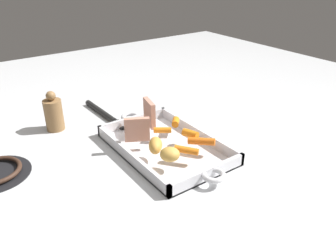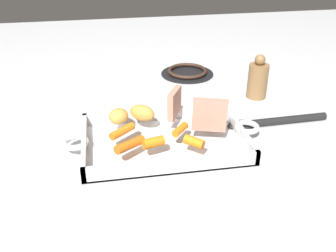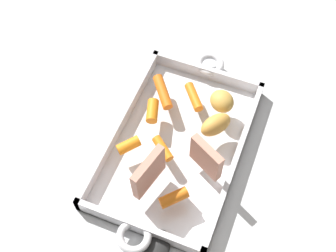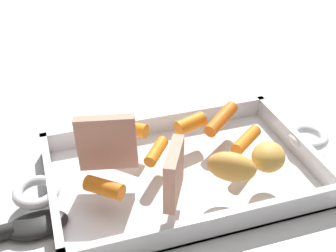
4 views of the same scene
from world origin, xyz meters
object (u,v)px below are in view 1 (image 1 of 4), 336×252
(baby_carrot_northwest, at_px, (132,124))
(baby_carrot_southeast, at_px, (176,122))
(potato_halved, at_px, (170,154))
(roast_slice_outer, at_px, (149,113))
(baby_carrot_long, at_px, (201,141))
(potato_corner, at_px, (155,145))
(roast_slice_thin, at_px, (137,130))
(serving_spoon, at_px, (108,117))
(baby_carrot_center_right, at_px, (163,130))
(baby_carrot_short, at_px, (185,151))
(roasting_dish, at_px, (166,146))
(baby_carrot_southwest, at_px, (190,134))
(pepper_mill, at_px, (54,114))

(baby_carrot_northwest, relative_size, baby_carrot_southeast, 1.17)
(potato_halved, bearing_deg, roast_slice_outer, 161.16)
(baby_carrot_long, relative_size, potato_corner, 1.15)
(roast_slice_thin, relative_size, serving_spoon, 0.26)
(serving_spoon, bearing_deg, potato_halved, -3.90)
(baby_carrot_long, xyz_separation_m, serving_spoon, (-0.34, -0.10, -0.03))
(baby_carrot_center_right, xyz_separation_m, baby_carrot_short, (0.12, -0.02, 0.00))
(baby_carrot_long, distance_m, potato_halved, 0.11)
(roasting_dish, height_order, baby_carrot_center_right, baby_carrot_center_right)
(baby_carrot_short, relative_size, potato_halved, 1.26)
(baby_carrot_southwest, relative_size, pepper_mill, 0.36)
(roast_slice_outer, xyz_separation_m, baby_carrot_southeast, (0.05, 0.06, -0.03))
(potato_corner, bearing_deg, baby_carrot_southwest, 94.29)
(baby_carrot_northwest, bearing_deg, roast_slice_thin, -19.83)
(roasting_dish, bearing_deg, potato_corner, -55.35)
(potato_halved, bearing_deg, serving_spoon, 178.08)
(baby_carrot_northwest, relative_size, serving_spoon, 0.19)
(pepper_mill, bearing_deg, baby_carrot_southwest, 38.89)
(roasting_dish, height_order, pepper_mill, pepper_mill)
(baby_carrot_southeast, bearing_deg, roast_slice_outer, -128.55)
(baby_carrot_northwest, bearing_deg, baby_carrot_center_right, 32.87)
(baby_carrot_center_right, distance_m, pepper_mill, 0.34)
(baby_carrot_southwest, bearing_deg, serving_spoon, -161.00)
(roast_slice_outer, distance_m, baby_carrot_northwest, 0.06)
(baby_carrot_short, height_order, potato_halved, potato_halved)
(baby_carrot_northwest, bearing_deg, baby_carrot_short, 9.61)
(baby_carrot_long, bearing_deg, baby_carrot_center_right, -158.13)
(roast_slice_outer, relative_size, pepper_mill, 0.60)
(potato_corner, bearing_deg, baby_carrot_long, 71.80)
(baby_carrot_southwest, height_order, pepper_mill, pepper_mill)
(roast_slice_outer, distance_m, pepper_mill, 0.29)
(roasting_dish, bearing_deg, baby_carrot_long, 36.42)
(roast_slice_thin, distance_m, baby_carrot_northwest, 0.09)
(baby_carrot_southeast, bearing_deg, pepper_mill, -131.59)
(roasting_dish, xyz_separation_m, potato_halved, (0.09, -0.05, 0.04))
(roast_slice_thin, distance_m, serving_spoon, 0.24)
(baby_carrot_southwest, xyz_separation_m, pepper_mill, (-0.33, -0.26, 0.01))
(baby_carrot_long, bearing_deg, baby_carrot_short, -79.56)
(baby_carrot_center_right, distance_m, baby_carrot_southeast, 0.06)
(roast_slice_outer, bearing_deg, baby_carrot_center_right, 1.11)
(roasting_dish, relative_size, baby_carrot_southeast, 10.64)
(roast_slice_thin, relative_size, pepper_mill, 0.54)
(baby_carrot_southwest, bearing_deg, baby_carrot_southeast, 172.17)
(potato_halved, distance_m, potato_corner, 0.05)
(roasting_dish, xyz_separation_m, baby_carrot_short, (0.09, -0.00, 0.03))
(baby_carrot_long, distance_m, baby_carrot_southwest, 0.05)
(baby_carrot_long, distance_m, baby_carrot_northwest, 0.22)
(potato_corner, height_order, pepper_mill, pepper_mill)
(roast_slice_outer, relative_size, potato_corner, 1.22)
(baby_carrot_northwest, bearing_deg, baby_carrot_southeast, 60.27)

